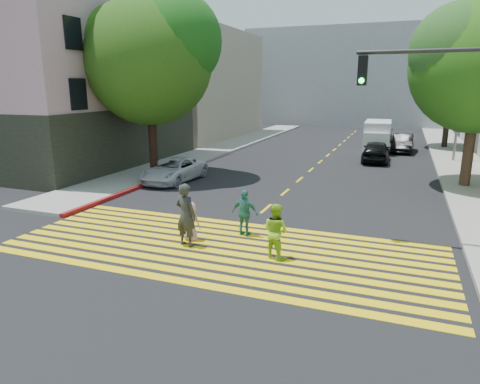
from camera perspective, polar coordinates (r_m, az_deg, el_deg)
The scene contains 22 objects.
ground at distance 12.29m, azimuth -5.06°, elevation -9.52°, with size 120.00×120.00×0.00m, color black.
sidewalk_left at distance 35.17m, azimuth -1.93°, elevation 6.06°, with size 3.00×40.00×0.15m, color gray.
sidewalk_right at distance 25.81m, azimuth 28.26°, elevation 1.51°, with size 3.00×60.00×0.15m, color gray.
curb_red at distance 20.60m, azimuth -15.14°, elevation -0.05°, with size 0.20×8.00×0.16m, color maroon.
crosswalk at distance 13.36m, azimuth -2.66°, elevation -7.49°, with size 13.40×5.30×0.01m.
lane_line at distance 33.35m, azimuth 12.07°, elevation 5.21°, with size 0.12×34.40×0.01m.
building_left_pink at distance 30.50m, azimuth -23.21°, elevation 12.26°, with size 12.10×14.10×11.00m.
building_left_tan at distance 43.52m, azimuth -8.23°, elevation 13.94°, with size 12.00×16.00×10.00m, color tan.
backdrop_block at distance 58.34m, azimuth 16.48°, elevation 14.47°, with size 30.00×8.00×12.00m, color gray.
tree_left at distance 24.06m, azimuth -11.84°, elevation 17.58°, with size 7.57×7.00×9.69m.
tree_right_far at distance 38.04m, azimuth 26.55°, elevation 13.73°, with size 6.72×6.34×8.43m.
pedestrian_man at distance 13.35m, azimuth -7.24°, elevation -3.06°, with size 0.73×0.48×2.01m, color #2B2B2D.
pedestrian_woman at distance 12.41m, azimuth 4.75°, elevation -5.21°, with size 0.80×0.62×1.64m, color #89C624.
pedestrian_child at distance 13.91m, azimuth -6.55°, elevation -3.92°, with size 0.62×0.41×1.28m, color #C1919F.
pedestrian_extra at distance 14.22m, azimuth 0.66°, elevation -2.81°, with size 0.92×0.38×1.57m, color #2E776D.
white_sedan at distance 22.72m, azimuth -8.78°, elevation 2.92°, with size 2.02×4.37×1.22m, color silver.
dark_car_near at distance 29.79m, azimuth 17.68°, elevation 5.23°, with size 1.69×4.20×1.43m, color black.
silver_car at distance 42.20m, azimuth 18.45°, elevation 7.49°, with size 1.90×4.66×1.35m, color #959595.
dark_car_parked at distance 34.97m, azimuth 20.91°, elevation 6.13°, with size 1.46×4.20×1.38m, color black.
white_van at distance 34.34m, azimuth 17.82°, elevation 6.93°, with size 1.98×4.94×2.31m.
traffic_signal at distance 13.98m, azimuth 27.36°, elevation 9.06°, with size 4.28×0.37×6.28m.
street_lamp at distance 31.09m, azimuth 27.21°, elevation 13.04°, with size 2.06×0.40×9.08m.
Camera 1 is at (5.00, -10.12, 4.88)m, focal length 32.00 mm.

